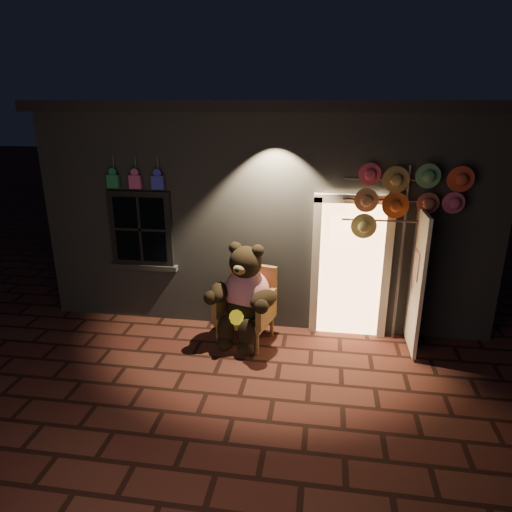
# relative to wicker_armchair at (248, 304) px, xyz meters

# --- Properties ---
(ground) EXTENTS (60.00, 60.00, 0.00)m
(ground) POSITION_rel_wicker_armchair_xyz_m (0.14, -1.05, -0.56)
(ground) COLOR #552A20
(ground) RESTS_ON ground
(shop_building) EXTENTS (7.30, 5.95, 3.51)m
(shop_building) POSITION_rel_wicker_armchair_xyz_m (0.15, 2.94, 1.17)
(shop_building) COLOR slate
(shop_building) RESTS_ON ground
(wicker_armchair) EXTENTS (0.91, 0.86, 1.13)m
(wicker_armchair) POSITION_rel_wicker_armchair_xyz_m (0.00, 0.00, 0.00)
(wicker_armchair) COLOR brown
(wicker_armchair) RESTS_ON ground
(teddy_bear) EXTENTS (1.08, 0.95, 1.53)m
(teddy_bear) POSITION_rel_wicker_armchair_xyz_m (-0.02, -0.14, 0.21)
(teddy_bear) COLOR #CC153F
(teddy_bear) RESTS_ON ground
(hat_rack) EXTENTS (1.66, 0.22, 2.64)m
(hat_rack) POSITION_rel_wicker_armchair_xyz_m (2.16, 0.23, 1.65)
(hat_rack) COLOR #59595E
(hat_rack) RESTS_ON ground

